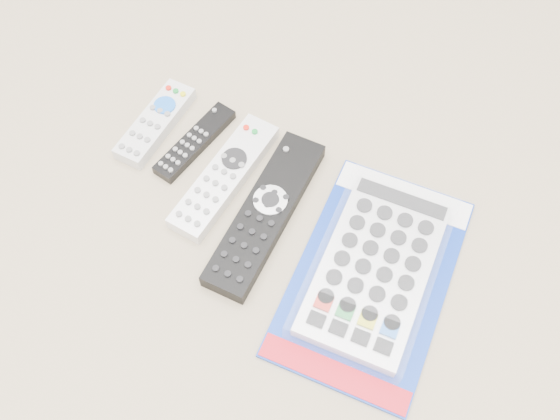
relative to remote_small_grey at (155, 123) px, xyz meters
The scene contains 5 objects.
remote_small_grey is the anchor object (origin of this frame).
remote_slim_black 0.07m from the remote_small_grey, ahead, with size 0.05×0.16×0.02m.
remote_silver_dvd 0.15m from the remote_small_grey, 11.79° to the right, with size 0.06×0.22×0.02m.
remote_large_black 0.23m from the remote_small_grey, 13.46° to the right, with size 0.08×0.27×0.03m.
jumbo_remote_packaged 0.40m from the remote_small_grey, ahead, with size 0.23×0.34×0.04m.
Camera 1 is at (0.25, -0.35, 0.76)m, focal length 40.00 mm.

